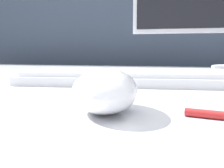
{
  "coord_description": "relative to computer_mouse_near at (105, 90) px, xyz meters",
  "views": [
    {
      "loc": [
        0.13,
        -0.47,
        0.84
      ],
      "look_at": [
        0.07,
        -0.19,
        0.8
      ],
      "focal_mm": 42.0,
      "sensor_mm": 36.0,
      "label": 1
    }
  ],
  "objects": [
    {
      "name": "keyboard",
      "position": [
        -0.02,
        0.24,
        -0.01
      ],
      "size": [
        0.41,
        0.18,
        0.02
      ],
      "rotation": [
        0.0,
        0.0,
        0.08
      ],
      "color": "silver",
      "rests_on": "desk"
    },
    {
      "name": "computer_mouse_near",
      "position": [
        0.0,
        0.0,
        0.0
      ],
      "size": [
        0.09,
        0.12,
        0.04
      ],
      "rotation": [
        0.0,
        0.0,
        0.21
      ],
      "color": "white",
      "rests_on": "desk"
    },
    {
      "name": "partition_panel",
      "position": [
        -0.07,
        0.92,
        -0.17
      ],
      "size": [
        5.0,
        0.03,
        1.25
      ],
      "color": "#333D4C",
      "rests_on": "ground_plane"
    }
  ]
}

